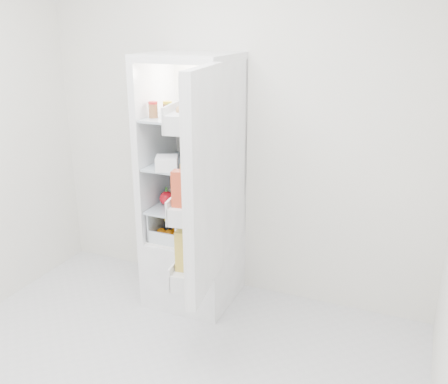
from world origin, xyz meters
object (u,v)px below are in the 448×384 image
at_px(mushroom_bowl, 172,197).
at_px(fridge_door, 200,189).
at_px(refrigerator, 196,213).
at_px(red_cabbage, 205,197).

bearing_deg(mushroom_bowl, fridge_door, -49.03).
distance_m(refrigerator, red_cabbage, 0.24).
distance_m(refrigerator, fridge_door, 0.84).
height_order(refrigerator, mushroom_bowl, refrigerator).
height_order(refrigerator, red_cabbage, refrigerator).
bearing_deg(mushroom_bowl, refrigerator, 16.27).
bearing_deg(fridge_door, refrigerator, 20.16).
bearing_deg(red_cabbage, refrigerator, 141.56).
bearing_deg(red_cabbage, fridge_door, -67.67).
xyz_separation_m(refrigerator, mushroom_bowl, (-0.17, -0.05, 0.11)).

